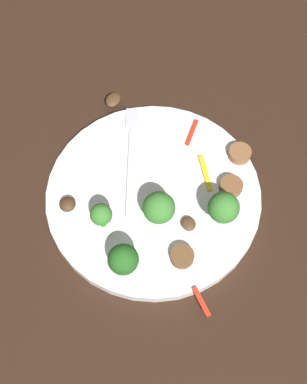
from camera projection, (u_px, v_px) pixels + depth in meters
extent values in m
plane|color=black|center=(154.00, 198.00, 0.64)|extent=(1.40, 1.40, 0.00)
cylinder|color=white|center=(154.00, 195.00, 0.63)|extent=(0.29, 0.29, 0.02)
cube|color=silver|center=(130.00, 171.00, 0.63)|extent=(0.14, 0.06, 0.00)
cube|color=silver|center=(132.00, 118.00, 0.68)|extent=(0.04, 0.03, 0.00)
cylinder|color=#408630|center=(103.00, 221.00, 0.59)|extent=(0.01, 0.01, 0.02)
sphere|color=#387A2D|center=(101.00, 214.00, 0.57)|extent=(0.03, 0.03, 0.03)
cylinder|color=#408630|center=(221.00, 216.00, 0.59)|extent=(0.01, 0.01, 0.03)
sphere|color=#387A2D|center=(224.00, 208.00, 0.57)|extent=(0.04, 0.04, 0.04)
cylinder|color=#408630|center=(159.00, 215.00, 0.59)|extent=(0.01, 0.01, 0.02)
sphere|color=#387A2D|center=(159.00, 208.00, 0.57)|extent=(0.04, 0.04, 0.04)
cylinder|color=#296420|center=(124.00, 265.00, 0.56)|extent=(0.01, 0.01, 0.02)
sphere|color=#235B1E|center=(123.00, 259.00, 0.55)|extent=(0.04, 0.04, 0.04)
cylinder|color=brown|center=(240.00, 153.00, 0.64)|extent=(0.04, 0.04, 0.01)
cylinder|color=brown|center=(182.00, 256.00, 0.57)|extent=(0.04, 0.04, 0.01)
cylinder|color=brown|center=(231.00, 186.00, 0.62)|extent=(0.04, 0.04, 0.01)
ellipsoid|color=#4C331E|center=(113.00, 99.00, 0.69)|extent=(0.03, 0.02, 0.01)
ellipsoid|color=#422B19|center=(67.00, 204.00, 0.61)|extent=(0.03, 0.03, 0.01)
ellipsoid|color=#4C331E|center=(188.00, 224.00, 0.60)|extent=(0.03, 0.03, 0.01)
cube|color=red|center=(192.00, 132.00, 0.67)|extent=(0.05, 0.01, 0.00)
cube|color=red|center=(201.00, 302.00, 0.55)|extent=(0.03, 0.03, 0.00)
cube|color=yellow|center=(205.00, 173.00, 0.63)|extent=(0.05, 0.04, 0.00)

